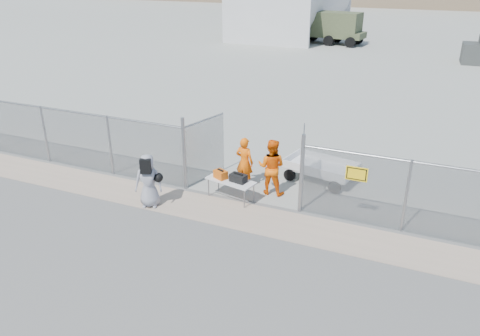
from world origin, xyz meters
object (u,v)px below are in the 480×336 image
at_px(visitor, 148,181).
at_px(utility_trailer, 321,170).
at_px(security_worker_left, 244,162).
at_px(folding_table, 231,189).
at_px(security_worker_right, 271,167).

xyz_separation_m(visitor, utility_trailer, (4.44, 4.00, -0.48)).
bearing_deg(utility_trailer, visitor, -125.82).
distance_m(security_worker_left, visitor, 3.31).
bearing_deg(visitor, folding_table, 12.35).
xyz_separation_m(folding_table, security_worker_right, (1.04, 0.91, 0.61)).
relative_size(security_worker_left, visitor, 1.01).
distance_m(security_worker_right, visitor, 3.95).
distance_m(folding_table, visitor, 2.63).
height_order(security_worker_left, utility_trailer, security_worker_left).
distance_m(security_worker_left, utility_trailer, 2.77).
relative_size(security_worker_left, utility_trailer, 0.56).
xyz_separation_m(security_worker_right, visitor, (-3.18, -2.33, -0.08)).
bearing_deg(folding_table, security_worker_left, 100.99).
relative_size(folding_table, security_worker_right, 0.84).
xyz_separation_m(folding_table, security_worker_left, (0.02, 1.08, 0.53)).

